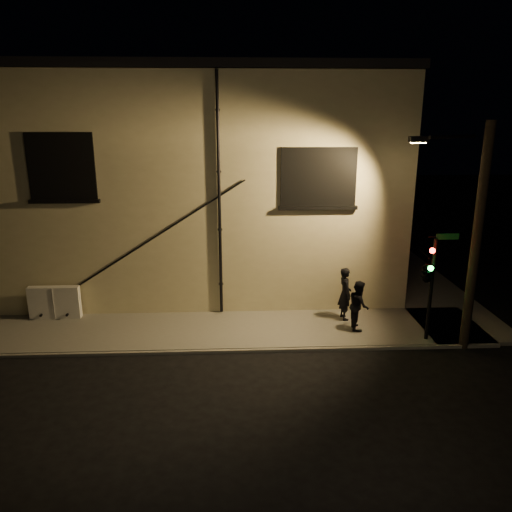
{
  "coord_description": "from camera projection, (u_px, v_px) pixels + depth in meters",
  "views": [
    {
      "loc": [
        -1.35,
        -14.0,
        7.08
      ],
      "look_at": [
        -0.6,
        1.8,
        2.56
      ],
      "focal_mm": 35.0,
      "sensor_mm": 36.0,
      "label": 1
    }
  ],
  "objects": [
    {
      "name": "ground",
      "position": [
        278.0,
        351.0,
        15.45
      ],
      "size": [
        90.0,
        90.0,
        0.0
      ],
      "primitive_type": "plane",
      "color": "black"
    },
    {
      "name": "pedestrian_a",
      "position": [
        345.0,
        294.0,
        17.33
      ],
      "size": [
        0.54,
        0.74,
        1.87
      ],
      "primitive_type": "imported",
      "rotation": [
        0.0,
        0.0,
        1.71
      ],
      "color": "black",
      "rests_on": "sidewalk"
    },
    {
      "name": "pedestrian_b",
      "position": [
        359.0,
        305.0,
        16.57
      ],
      "size": [
        0.7,
        0.86,
        1.67
      ],
      "primitive_type": "imported",
      "rotation": [
        0.0,
        0.0,
        1.49
      ],
      "color": "black",
      "rests_on": "sidewalk"
    },
    {
      "name": "building",
      "position": [
        196.0,
        175.0,
        22.74
      ],
      "size": [
        16.2,
        12.23,
        8.8
      ],
      "color": "beige",
      "rests_on": "ground"
    },
    {
      "name": "streetlamp_pole",
      "position": [
        473.0,
        232.0,
        14.76
      ],
      "size": [
        2.02,
        1.38,
        6.92
      ],
      "color": "black",
      "rests_on": "ground"
    },
    {
      "name": "utility_cabinet",
      "position": [
        55.0,
        302.0,
        17.51
      ],
      "size": [
        1.76,
        0.3,
        1.16
      ],
      "primitive_type": "cube",
      "color": "silver",
      "rests_on": "sidewalk"
    },
    {
      "name": "traffic_signal",
      "position": [
        428.0,
        271.0,
        15.25
      ],
      "size": [
        1.21,
        2.03,
        3.46
      ],
      "color": "black",
      "rests_on": "sidewalk"
    },
    {
      "name": "sidewalk",
      "position": [
        299.0,
        298.0,
        19.71
      ],
      "size": [
        21.0,
        16.0,
        0.12
      ],
      "color": "slate",
      "rests_on": "ground"
    }
  ]
}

